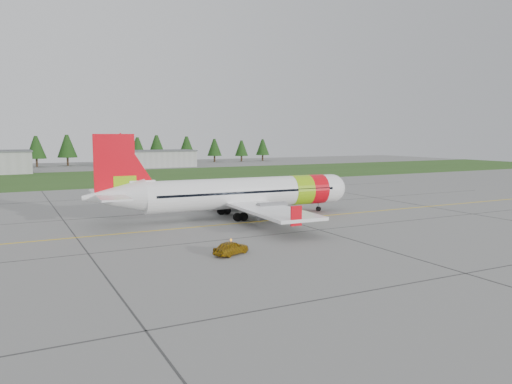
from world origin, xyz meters
TOP-DOWN VIEW (x-y plane):
  - ground at (0.00, 0.00)m, footprint 320.00×320.00m
  - aircraft at (5.80, 12.16)m, footprint 35.61×32.75m
  - follow_me_car at (-3.65, -6.13)m, footprint 1.74×1.85m
  - grass_strip at (0.00, 82.00)m, footprint 320.00×50.00m
  - taxi_guideline at (0.00, 8.00)m, footprint 120.00×0.25m
  - hangar_east at (25.00, 118.00)m, footprint 24.00×12.00m
  - treeline at (0.00, 138.00)m, footprint 160.00×8.00m

SIDE VIEW (x-z plane):
  - ground at x=0.00m, z-range 0.00..0.00m
  - taxi_guideline at x=0.00m, z-range 0.00..0.02m
  - grass_strip at x=0.00m, z-range 0.00..0.03m
  - follow_me_car at x=-3.65m, z-range 0.00..3.65m
  - hangar_east at x=25.00m, z-range 0.00..5.20m
  - aircraft at x=5.80m, z-range -2.28..8.50m
  - treeline at x=0.00m, z-range 0.00..10.00m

